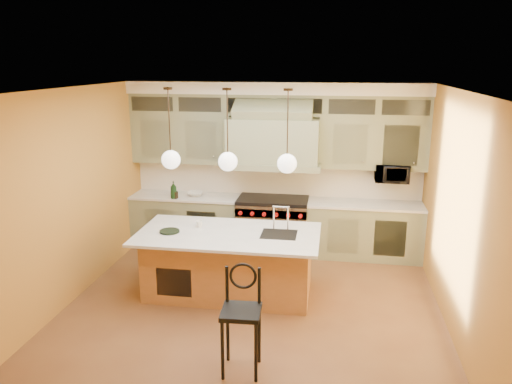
% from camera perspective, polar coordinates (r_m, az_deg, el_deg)
% --- Properties ---
extents(floor, '(5.00, 5.00, 0.00)m').
position_cam_1_polar(floor, '(6.90, -0.49, -13.21)').
color(floor, brown).
rests_on(floor, ground).
extents(ceiling, '(5.00, 5.00, 0.00)m').
position_cam_1_polar(ceiling, '(6.10, -0.55, 11.62)').
color(ceiling, white).
rests_on(ceiling, wall_back).
extents(wall_back, '(5.00, 0.00, 5.00)m').
position_cam_1_polar(wall_back, '(8.75, 2.29, 2.99)').
color(wall_back, '#B17B30').
rests_on(wall_back, ground).
extents(wall_front, '(5.00, 0.00, 5.00)m').
position_cam_1_polar(wall_front, '(4.06, -6.70, -11.42)').
color(wall_front, '#B17B30').
rests_on(wall_front, ground).
extents(wall_left, '(0.00, 5.00, 5.00)m').
position_cam_1_polar(wall_left, '(7.19, -20.55, -0.56)').
color(wall_left, '#B17B30').
rests_on(wall_left, ground).
extents(wall_right, '(0.00, 5.00, 5.00)m').
position_cam_1_polar(wall_right, '(6.42, 22.05, -2.48)').
color(wall_right, '#B17B30').
rests_on(wall_right, ground).
extents(back_cabinetry, '(5.00, 0.77, 2.90)m').
position_cam_1_polar(back_cabinetry, '(8.49, 2.07, 2.50)').
color(back_cabinetry, gray).
rests_on(back_cabinetry, floor).
extents(range, '(1.20, 0.74, 0.96)m').
position_cam_1_polar(range, '(8.66, 1.93, -3.75)').
color(range, silver).
rests_on(range, floor).
extents(kitchen_island, '(2.54, 1.35, 1.35)m').
position_cam_1_polar(kitchen_island, '(7.16, -3.02, -7.96)').
color(kitchen_island, '#9C6A37').
rests_on(kitchen_island, floor).
extents(counter_stool, '(0.43, 0.43, 1.17)m').
position_cam_1_polar(counter_stool, '(5.40, -1.66, -13.63)').
color(counter_stool, black).
rests_on(counter_stool, floor).
extents(microwave, '(0.54, 0.37, 0.30)m').
position_cam_1_polar(microwave, '(8.49, 15.26, 2.11)').
color(microwave, black).
rests_on(microwave, back_cabinetry).
extents(oil_bottle_a, '(0.14, 0.14, 0.30)m').
position_cam_1_polar(oil_bottle_a, '(8.65, -9.40, 0.23)').
color(oil_bottle_a, black).
rests_on(oil_bottle_a, back_cabinetry).
extents(oil_bottle_b, '(0.10, 0.10, 0.18)m').
position_cam_1_polar(oil_bottle_b, '(8.66, -9.26, -0.15)').
color(oil_bottle_b, black).
rests_on(oil_bottle_b, back_cabinetry).
extents(fruit_bowl, '(0.30, 0.30, 0.07)m').
position_cam_1_polar(fruit_bowl, '(8.80, -6.92, -0.21)').
color(fruit_bowl, silver).
rests_on(fruit_bowl, back_cabinetry).
extents(cup, '(0.10, 0.10, 0.09)m').
position_cam_1_polar(cup, '(7.22, -6.49, -3.64)').
color(cup, white).
rests_on(cup, kitchen_island).
extents(pendant_left, '(0.26, 0.26, 1.11)m').
position_cam_1_polar(pendant_left, '(6.95, -9.71, 3.90)').
color(pendant_left, '#2D2319').
rests_on(pendant_left, ceiling).
extents(pendant_center, '(0.26, 0.26, 1.11)m').
position_cam_1_polar(pendant_center, '(6.73, -3.24, 3.74)').
color(pendant_center, '#2D2319').
rests_on(pendant_center, ceiling).
extents(pendant_right, '(0.26, 0.26, 1.11)m').
position_cam_1_polar(pendant_right, '(6.61, 3.57, 3.52)').
color(pendant_right, '#2D2319').
rests_on(pendant_right, ceiling).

